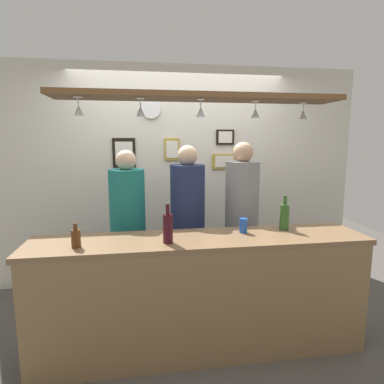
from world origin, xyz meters
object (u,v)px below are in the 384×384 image
(person_right_grey_shirt, at_px, (242,209))
(picture_frame_caricature, at_px, (124,153))
(person_left_teal_shirt, at_px, (128,218))
(bottle_beer_brown_stubby, at_px, (76,238))
(bottle_champagne_green, at_px, (284,216))
(picture_frame_crest, at_px, (172,149))
(picture_frame_lower_pair, at_px, (224,161))
(wall_clock, at_px, (151,109))
(person_middle_navy_shirt, at_px, (188,213))
(drink_can, at_px, (243,226))
(picture_frame_upper_small, at_px, (225,137))
(bottle_wine_dark_red, at_px, (168,228))

(person_right_grey_shirt, xyz_separation_m, picture_frame_caricature, (-1.19, 0.76, 0.55))
(person_left_teal_shirt, height_order, person_right_grey_shirt, person_right_grey_shirt)
(bottle_beer_brown_stubby, xyz_separation_m, bottle_champagne_green, (1.70, 0.21, 0.05))
(picture_frame_crest, height_order, picture_frame_lower_pair, picture_frame_crest)
(bottle_champagne_green, bearing_deg, wall_clock, 130.29)
(person_middle_navy_shirt, relative_size, drink_can, 13.78)
(person_middle_navy_shirt, bearing_deg, picture_frame_crest, 95.78)
(drink_can, height_order, picture_frame_crest, picture_frame_crest)
(picture_frame_upper_small, bearing_deg, drink_can, -97.60)
(person_left_teal_shirt, distance_m, person_middle_navy_shirt, 0.58)
(person_right_grey_shirt, relative_size, picture_frame_lower_pair, 5.71)
(drink_can, bearing_deg, person_left_teal_shirt, 150.03)
(bottle_wine_dark_red, bearing_deg, bottle_beer_brown_stubby, -179.85)
(person_left_teal_shirt, xyz_separation_m, picture_frame_upper_small, (1.15, 0.76, 0.78))
(picture_frame_lower_pair, bearing_deg, drink_can, -97.23)
(picture_frame_crest, height_order, picture_frame_upper_small, picture_frame_upper_small)
(bottle_beer_brown_stubby, xyz_separation_m, picture_frame_upper_small, (1.49, 1.50, 0.73))
(picture_frame_upper_small, distance_m, wall_clock, 0.94)
(person_left_teal_shirt, height_order, picture_frame_upper_small, picture_frame_upper_small)
(bottle_wine_dark_red, bearing_deg, person_right_grey_shirt, 42.40)
(picture_frame_crest, relative_size, picture_frame_caricature, 0.76)
(person_left_teal_shirt, distance_m, person_right_grey_shirt, 1.14)
(person_left_teal_shirt, xyz_separation_m, wall_clock, (0.27, 0.75, 1.10))
(person_right_grey_shirt, height_order, picture_frame_upper_small, picture_frame_upper_small)
(wall_clock, bearing_deg, drink_can, -61.71)
(person_middle_navy_shirt, distance_m, wall_clock, 1.34)
(person_left_teal_shirt, bearing_deg, bottle_wine_dark_red, -66.14)
(bottle_champagne_green, bearing_deg, person_middle_navy_shirt, 145.54)
(person_middle_navy_shirt, xyz_separation_m, drink_can, (0.39, -0.56, 0.01))
(person_right_grey_shirt, xyz_separation_m, picture_frame_crest, (-0.63, 0.76, 0.59))
(picture_frame_lower_pair, relative_size, wall_clock, 1.36)
(person_right_grey_shirt, distance_m, bottle_beer_brown_stubby, 1.66)
(person_middle_navy_shirt, distance_m, picture_frame_upper_small, 1.21)
(bottle_champagne_green, height_order, picture_frame_crest, picture_frame_crest)
(bottle_beer_brown_stubby, height_order, picture_frame_crest, picture_frame_crest)
(picture_frame_crest, xyz_separation_m, picture_frame_upper_small, (0.65, 0.00, 0.14))
(picture_frame_lower_pair, height_order, picture_frame_caricature, picture_frame_caricature)
(bottle_beer_brown_stubby, distance_m, picture_frame_upper_small, 2.24)
(person_right_grey_shirt, bearing_deg, wall_clock, 139.21)
(bottle_beer_brown_stubby, distance_m, picture_frame_crest, 1.82)
(person_middle_navy_shirt, height_order, picture_frame_upper_small, picture_frame_upper_small)
(drink_can, xyz_separation_m, wall_clock, (-0.71, 1.32, 1.06))
(bottle_champagne_green, xyz_separation_m, picture_frame_caricature, (-1.41, 1.29, 0.51))
(bottle_wine_dark_red, distance_m, picture_frame_lower_pair, 1.75)
(bottle_champagne_green, height_order, picture_frame_lower_pair, picture_frame_lower_pair)
(picture_frame_lower_pair, bearing_deg, wall_clock, -179.59)
(wall_clock, bearing_deg, picture_frame_upper_small, 0.40)
(bottle_wine_dark_red, bearing_deg, wall_clock, 92.26)
(person_right_grey_shirt, distance_m, bottle_champagne_green, 0.57)
(picture_frame_caricature, bearing_deg, person_middle_navy_shirt, -50.02)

